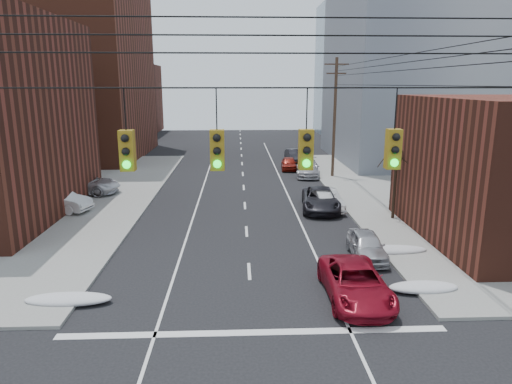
{
  "coord_description": "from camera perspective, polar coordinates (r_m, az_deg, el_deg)",
  "views": [
    {
      "loc": [
        -0.5,
        -8.21,
        8.7
      ],
      "look_at": [
        0.48,
        15.69,
        3.0
      ],
      "focal_mm": 32.0,
      "sensor_mm": 36.0,
      "label": 1
    }
  ],
  "objects": [
    {
      "name": "building_brick_tall",
      "position": [
        61.25,
        -26.27,
        17.99
      ],
      "size": [
        24.0,
        20.0,
        30.0
      ],
      "primitive_type": "cube",
      "color": "brown",
      "rests_on": "ground"
    },
    {
      "name": "building_brick_far",
      "position": [
        86.12,
        -19.94,
        10.82
      ],
      "size": [
        22.0,
        18.0,
        12.0
      ],
      "primitive_type": "cube",
      "color": "#4D2217",
      "rests_on": "ground"
    },
    {
      "name": "building_office",
      "position": [
        56.98,
        21.84,
        16.31
      ],
      "size": [
        22.0,
        20.0,
        25.0
      ],
      "primitive_type": "cube",
      "color": "gray",
      "rests_on": "ground"
    },
    {
      "name": "building_glass",
      "position": [
        81.99,
        15.55,
        14.54
      ],
      "size": [
        20.0,
        18.0,
        22.0
      ],
      "primitive_type": "cube",
      "color": "gray",
      "rests_on": "ground"
    },
    {
      "name": "utility_pole_far",
      "position": [
        43.26,
        9.8,
        9.34
      ],
      "size": [
        2.2,
        0.28,
        11.0
      ],
      "color": "#473323",
      "rests_on": "ground"
    },
    {
      "name": "traffic_signals",
      "position": [
        11.3,
        0.71,
        5.62
      ],
      "size": [
        17.0,
        0.42,
        2.02
      ],
      "color": "black",
      "rests_on": "ground"
    },
    {
      "name": "bare_tree",
      "position": [
        30.63,
        16.94,
        0.79
      ],
      "size": [
        2.09,
        2.2,
        4.93
      ],
      "color": "black",
      "rests_on": "ground"
    },
    {
      "name": "snow_nw",
      "position": [
        20.39,
        -22.41,
        -12.28
      ],
      "size": [
        3.5,
        1.08,
        0.42
      ],
      "primitive_type": "ellipsoid",
      "color": "silver",
      "rests_on": "ground"
    },
    {
      "name": "snow_ne",
      "position": [
        21.17,
        20.19,
        -11.12
      ],
      "size": [
        3.0,
        1.08,
        0.42
      ],
      "primitive_type": "ellipsoid",
      "color": "silver",
      "rests_on": "ground"
    },
    {
      "name": "snow_east_far",
      "position": [
        25.06,
        16.31,
        -6.97
      ],
      "size": [
        4.0,
        1.08,
        0.42
      ],
      "primitive_type": "ellipsoid",
      "color": "silver",
      "rests_on": "ground"
    },
    {
      "name": "red_pickup",
      "position": [
        19.55,
        12.31,
        -10.99
      ],
      "size": [
        2.43,
        5.23,
        1.45
      ],
      "primitive_type": "imported",
      "rotation": [
        0.0,
        0.0,
        -0.0
      ],
      "color": "maroon",
      "rests_on": "ground"
    },
    {
      "name": "parked_car_a",
      "position": [
        24.03,
        13.67,
        -6.5
      ],
      "size": [
        1.77,
        4.03,
        1.35
      ],
      "primitive_type": "imported",
      "rotation": [
        0.0,
        0.0,
        -0.04
      ],
      "color": "#B4B4B9",
      "rests_on": "ground"
    },
    {
      "name": "parked_car_b",
      "position": [
        32.55,
        8.75,
        -0.95
      ],
      "size": [
        2.05,
        4.51,
        1.44
      ],
      "primitive_type": "imported",
      "rotation": [
        0.0,
        0.0,
        0.13
      ],
      "color": "silver",
      "rests_on": "ground"
    },
    {
      "name": "parked_car_c",
      "position": [
        32.42,
        8.07,
        -0.9
      ],
      "size": [
        3.18,
        5.76,
        1.53
      ],
      "primitive_type": "imported",
      "rotation": [
        0.0,
        0.0,
        -0.12
      ],
      "color": "black",
      "rests_on": "ground"
    },
    {
      "name": "parked_car_d",
      "position": [
        44.23,
        6.5,
        2.98
      ],
      "size": [
        2.79,
        5.49,
        1.53
      ],
      "primitive_type": "imported",
      "rotation": [
        0.0,
        0.0,
        -0.13
      ],
      "color": "#AEADB2",
      "rests_on": "ground"
    },
    {
      "name": "parked_car_e",
      "position": [
        47.32,
        4.13,
        3.57
      ],
      "size": [
        1.81,
        3.91,
        1.3
      ],
      "primitive_type": "imported",
      "rotation": [
        0.0,
        0.0,
        -0.07
      ],
      "color": "maroon",
      "rests_on": "ground"
    },
    {
      "name": "parked_car_f",
      "position": [
        52.82,
        4.73,
        4.61
      ],
      "size": [
        1.8,
        4.19,
        1.34
      ],
      "primitive_type": "imported",
      "rotation": [
        0.0,
        0.0,
        0.1
      ],
      "color": "black",
      "rests_on": "ground"
    },
    {
      "name": "lot_car_a",
      "position": [
        34.01,
        -23.57,
        -0.97
      ],
      "size": [
        4.9,
        2.78,
        1.53
      ],
      "primitive_type": "imported",
      "rotation": [
        0.0,
        0.0,
        1.3
      ],
      "color": "silver",
      "rests_on": "sidewalk_nw"
    },
    {
      "name": "lot_car_b",
      "position": [
        38.7,
        -20.76,
        0.95
      ],
      "size": [
        5.97,
        3.3,
        1.58
      ],
      "primitive_type": "imported",
      "rotation": [
        0.0,
        0.0,
        1.45
      ],
      "color": "silver",
      "rests_on": "sidewalk_nw"
    },
    {
      "name": "lot_car_c",
      "position": [
        38.15,
        -26.94,
        0.18
      ],
      "size": [
        5.68,
        3.02,
        1.57
      ],
      "primitive_type": "imported",
      "rotation": [
        0.0,
        0.0,
        1.73
      ],
      "color": "black",
      "rests_on": "sidewalk_nw"
    }
  ]
}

